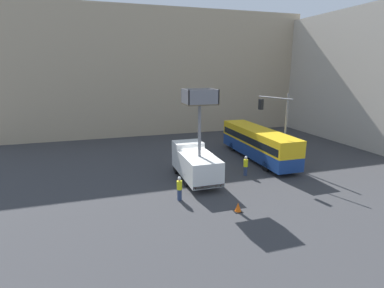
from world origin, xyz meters
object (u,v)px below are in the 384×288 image
object	(u,v)px
road_worker_near_truck	(179,188)
traffic_cone_near_truck	(238,207)
city_bus	(258,142)
road_worker_directing	(246,166)
utility_truck	(195,161)
traffic_light_pole	(278,119)

from	to	relation	value
road_worker_near_truck	traffic_cone_near_truck	bearing A→B (deg)	-14.61
city_bus	road_worker_near_truck	world-z (taller)	city_bus
road_worker_directing	utility_truck	bearing A→B (deg)	-100.83
road_worker_directing	traffic_cone_near_truck	size ratio (longest dim) A/B	2.81
city_bus	traffic_light_pole	size ratio (longest dim) A/B	1.69
utility_truck	road_worker_directing	size ratio (longest dim) A/B	4.33
road_worker_directing	traffic_light_pole	bearing A→B (deg)	101.29
traffic_light_pole	utility_truck	bearing A→B (deg)	-173.21
city_bus	traffic_cone_near_truck	bearing A→B (deg)	160.71
traffic_light_pole	road_worker_directing	world-z (taller)	traffic_light_pole
utility_truck	city_bus	distance (m)	8.81
road_worker_near_truck	traffic_cone_near_truck	size ratio (longest dim) A/B	2.82
utility_truck	road_worker_directing	distance (m)	4.62
utility_truck	traffic_cone_near_truck	xyz separation A→B (m)	(0.89, -6.31, -1.38)
city_bus	traffic_cone_near_truck	world-z (taller)	city_bus
utility_truck	road_worker_near_truck	size ratio (longest dim) A/B	4.31
road_worker_directing	traffic_cone_near_truck	distance (m)	7.08
city_bus	road_worker_directing	world-z (taller)	city_bus
utility_truck	city_bus	size ratio (longest dim) A/B	0.65
traffic_light_pole	road_worker_near_truck	distance (m)	12.09
road_worker_near_truck	road_worker_directing	world-z (taller)	road_worker_near_truck
traffic_light_pole	road_worker_directing	xyz separation A→B (m)	(-3.76, -1.27, -3.76)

